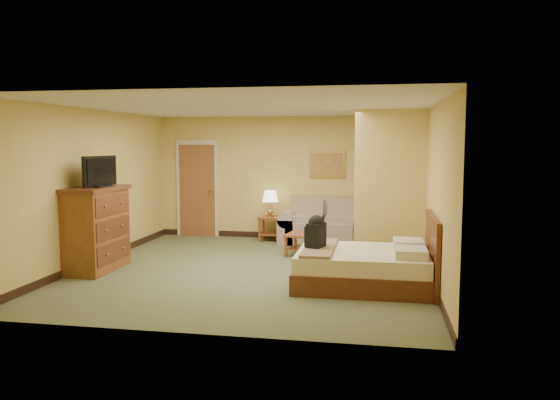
% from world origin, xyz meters
% --- Properties ---
extents(floor, '(6.00, 6.00, 0.00)m').
position_xyz_m(floor, '(0.00, 0.00, 0.00)').
color(floor, '#565D3C').
rests_on(floor, ground).
extents(ceiling, '(6.00, 6.00, 0.00)m').
position_xyz_m(ceiling, '(0.00, 0.00, 2.60)').
color(ceiling, white).
rests_on(ceiling, back_wall).
extents(back_wall, '(5.50, 0.02, 2.60)m').
position_xyz_m(back_wall, '(0.00, 3.00, 1.30)').
color(back_wall, '#D4B85A').
rests_on(back_wall, floor).
extents(left_wall, '(0.02, 6.00, 2.60)m').
position_xyz_m(left_wall, '(-2.75, 0.00, 1.30)').
color(left_wall, '#D4B85A').
rests_on(left_wall, floor).
extents(right_wall, '(0.02, 6.00, 2.60)m').
position_xyz_m(right_wall, '(2.75, 0.00, 1.30)').
color(right_wall, '#D4B85A').
rests_on(right_wall, floor).
extents(partition, '(1.20, 0.15, 2.60)m').
position_xyz_m(partition, '(2.15, 0.93, 1.30)').
color(partition, '#D4B85A').
rests_on(partition, floor).
extents(door, '(0.94, 0.16, 2.10)m').
position_xyz_m(door, '(-1.95, 2.96, 1.03)').
color(door, beige).
rests_on(door, floor).
extents(baseboard, '(5.50, 0.02, 0.12)m').
position_xyz_m(baseboard, '(0.00, 2.99, 0.06)').
color(baseboard, black).
rests_on(baseboard, floor).
extents(loveseat, '(1.82, 0.85, 0.92)m').
position_xyz_m(loveseat, '(0.89, 2.58, 0.30)').
color(loveseat, gray).
rests_on(loveseat, floor).
extents(side_table, '(0.46, 0.46, 0.51)m').
position_xyz_m(side_table, '(-0.26, 2.65, 0.34)').
color(side_table, brown).
rests_on(side_table, floor).
extents(table_lamp, '(0.33, 0.33, 0.54)m').
position_xyz_m(table_lamp, '(-0.26, 2.65, 0.92)').
color(table_lamp, '#AE7F40').
rests_on(table_lamp, side_table).
extents(coffee_table, '(0.72, 0.72, 0.40)m').
position_xyz_m(coffee_table, '(0.65, 1.28, 0.29)').
color(coffee_table, brown).
rests_on(coffee_table, floor).
extents(wall_picture, '(0.75, 0.04, 0.58)m').
position_xyz_m(wall_picture, '(0.89, 2.97, 1.60)').
color(wall_picture, '#B78E3F').
rests_on(wall_picture, back_wall).
extents(dresser, '(0.66, 1.26, 1.35)m').
position_xyz_m(dresser, '(-2.47, -0.48, 0.68)').
color(dresser, brown).
rests_on(dresser, floor).
extents(tv, '(0.24, 0.80, 0.49)m').
position_xyz_m(tv, '(-2.38, -0.48, 1.58)').
color(tv, black).
rests_on(tv, dresser).
extents(bed, '(1.93, 1.60, 1.04)m').
position_xyz_m(bed, '(1.82, -0.67, 0.28)').
color(bed, '#4F2412').
rests_on(bed, floor).
extents(backpack, '(0.28, 0.34, 0.51)m').
position_xyz_m(backpack, '(1.09, -0.73, 0.77)').
color(backpack, black).
rests_on(backpack, bed).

